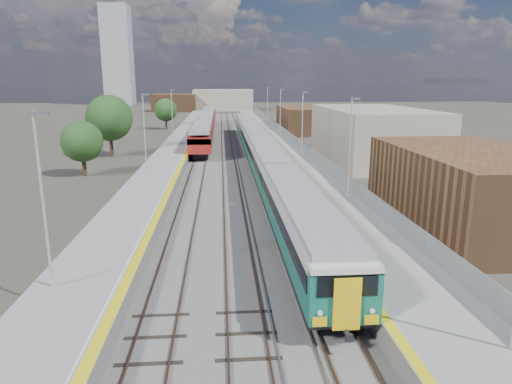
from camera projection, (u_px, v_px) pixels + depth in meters
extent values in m
plane|color=#47443A|center=(243.00, 155.00, 61.32)|extent=(320.00, 320.00, 0.00)
cube|color=#565451|center=(226.00, 152.00, 63.56)|extent=(10.50, 155.00, 0.06)
cube|color=#4C3323|center=(246.00, 149.00, 66.19)|extent=(0.07, 160.00, 0.14)
cube|color=#4C3323|center=(256.00, 149.00, 66.30)|extent=(0.07, 160.00, 0.14)
cube|color=#4C3323|center=(222.00, 149.00, 65.93)|extent=(0.07, 160.00, 0.14)
cube|color=#4C3323|center=(232.00, 149.00, 66.04)|extent=(0.07, 160.00, 0.14)
cube|color=#4C3323|center=(198.00, 149.00, 65.67)|extent=(0.07, 160.00, 0.14)
cube|color=#4C3323|center=(208.00, 149.00, 65.78)|extent=(0.07, 160.00, 0.14)
cube|color=gray|center=(244.00, 149.00, 66.17)|extent=(0.08, 160.00, 0.10)
cube|color=gray|center=(234.00, 149.00, 66.07)|extent=(0.08, 160.00, 0.10)
cube|color=slate|center=(279.00, 148.00, 64.01)|extent=(4.70, 155.00, 1.00)
cube|color=gray|center=(279.00, 145.00, 63.89)|extent=(4.70, 155.00, 0.03)
cube|color=yellow|center=(264.00, 145.00, 63.73)|extent=(0.40, 155.00, 0.01)
cube|color=gray|center=(295.00, 140.00, 63.91)|extent=(0.06, 155.00, 1.20)
cylinder|color=#9EA0A3|center=(350.00, 149.00, 33.55)|extent=(0.12, 0.12, 7.50)
cube|color=#4C4C4F|center=(356.00, 99.00, 32.71)|extent=(0.70, 0.18, 0.14)
cylinder|color=#9EA0A3|center=(302.00, 124.00, 52.93)|extent=(0.12, 0.12, 7.50)
cube|color=#4C4C4F|center=(305.00, 92.00, 52.09)|extent=(0.70, 0.18, 0.14)
cylinder|color=#9EA0A3|center=(280.00, 113.00, 72.31)|extent=(0.12, 0.12, 7.50)
cube|color=#4C4C4F|center=(282.00, 89.00, 71.47)|extent=(0.70, 0.18, 0.14)
cylinder|color=#9EA0A3|center=(268.00, 106.00, 91.69)|extent=(0.12, 0.12, 7.50)
cube|color=#4C4C4F|center=(269.00, 88.00, 90.85)|extent=(0.70, 0.18, 0.14)
cube|color=slate|center=(176.00, 149.00, 62.95)|extent=(4.30, 155.00, 1.00)
cube|color=gray|center=(176.00, 146.00, 62.83)|extent=(4.30, 155.00, 0.03)
cube|color=yellow|center=(190.00, 145.00, 62.97)|extent=(0.45, 155.00, 0.01)
cube|color=silver|center=(187.00, 145.00, 62.94)|extent=(0.08, 155.00, 0.01)
cylinder|color=#9EA0A3|center=(43.00, 203.00, 18.74)|extent=(0.12, 0.12, 7.50)
cube|color=#4C4C4F|center=(39.00, 113.00, 17.89)|extent=(0.70, 0.18, 0.14)
cylinder|color=#9EA0A3|center=(145.00, 133.00, 43.93)|extent=(0.12, 0.12, 7.50)
cube|color=#4C4C4F|center=(145.00, 95.00, 43.09)|extent=(0.70, 0.18, 0.14)
cylinder|color=#9EA0A3|center=(172.00, 114.00, 69.12)|extent=(0.12, 0.12, 7.50)
cube|color=#4C4C4F|center=(173.00, 90.00, 68.28)|extent=(0.70, 0.18, 0.14)
cube|color=brown|center=(472.00, 188.00, 30.73)|extent=(9.00, 16.00, 5.20)
cube|color=#A49483|center=(372.00, 134.00, 56.90)|extent=(11.00, 22.00, 6.40)
cube|color=brown|center=(302.00, 120.00, 88.85)|extent=(8.00, 18.00, 4.80)
cube|color=#A49483|center=(223.00, 100.00, 157.24)|extent=(20.00, 14.00, 7.00)
cube|color=brown|center=(175.00, 103.00, 151.37)|extent=(14.00, 12.00, 5.60)
cube|color=gray|center=(118.00, 56.00, 188.92)|extent=(11.00, 11.00, 40.00)
cube|color=black|center=(299.00, 240.00, 25.90)|extent=(2.58, 18.49, 0.44)
cube|color=#105245|center=(300.00, 228.00, 25.73)|extent=(2.67, 18.49, 1.08)
cube|color=black|center=(300.00, 213.00, 25.52)|extent=(2.73, 18.49, 0.74)
cube|color=silver|center=(300.00, 203.00, 25.39)|extent=(2.67, 18.49, 0.46)
cube|color=gray|center=(300.00, 196.00, 25.29)|extent=(2.37, 18.49, 0.38)
cube|color=black|center=(267.00, 174.00, 44.30)|extent=(2.58, 18.49, 0.44)
cube|color=#105245|center=(267.00, 167.00, 44.12)|extent=(2.67, 18.49, 1.08)
cube|color=black|center=(267.00, 158.00, 43.92)|extent=(2.73, 18.49, 0.74)
cube|color=silver|center=(267.00, 152.00, 43.78)|extent=(2.67, 18.49, 0.46)
cube|color=gray|center=(267.00, 148.00, 43.69)|extent=(2.37, 18.49, 0.38)
cube|color=black|center=(253.00, 147.00, 62.70)|extent=(2.58, 18.49, 0.44)
cube|color=#105245|center=(253.00, 142.00, 62.52)|extent=(2.67, 18.49, 1.08)
cube|color=black|center=(253.00, 135.00, 62.32)|extent=(2.73, 18.49, 0.74)
cube|color=silver|center=(253.00, 131.00, 62.18)|extent=(2.67, 18.49, 0.46)
cube|color=gray|center=(253.00, 128.00, 62.09)|extent=(2.37, 18.49, 0.38)
cube|color=black|center=(245.00, 132.00, 81.10)|extent=(2.58, 18.49, 0.44)
cube|color=#105245|center=(245.00, 128.00, 80.92)|extent=(2.67, 18.49, 1.08)
cube|color=black|center=(245.00, 123.00, 80.72)|extent=(2.73, 18.49, 0.74)
cube|color=silver|center=(245.00, 120.00, 80.58)|extent=(2.67, 18.49, 0.46)
cube|color=gray|center=(245.00, 118.00, 80.49)|extent=(2.37, 18.49, 0.38)
cube|color=#105245|center=(345.00, 297.00, 16.43)|extent=(2.65, 0.57, 1.99)
cube|color=black|center=(347.00, 286.00, 16.02)|extent=(2.18, 0.06, 0.76)
cube|color=#E4B20E|center=(347.00, 304.00, 16.12)|extent=(1.00, 0.09, 1.99)
cube|color=black|center=(202.00, 148.00, 64.38)|extent=(1.92, 16.32, 0.67)
cube|color=maroon|center=(202.00, 137.00, 64.00)|extent=(2.83, 19.21, 2.02)
cube|color=black|center=(202.00, 133.00, 63.88)|extent=(2.89, 19.21, 0.71)
cube|color=gray|center=(202.00, 126.00, 63.64)|extent=(2.53, 19.21, 0.40)
cube|color=black|center=(207.00, 133.00, 83.47)|extent=(1.92, 16.32, 0.67)
cube|color=maroon|center=(206.00, 124.00, 83.09)|extent=(2.83, 19.21, 2.02)
cube|color=black|center=(206.00, 121.00, 82.98)|extent=(2.89, 19.21, 0.71)
cube|color=gray|center=(206.00, 116.00, 82.74)|extent=(2.53, 19.21, 0.40)
cube|color=black|center=(209.00, 123.00, 102.56)|extent=(1.92, 16.32, 0.67)
cube|color=maroon|center=(209.00, 116.00, 102.19)|extent=(2.83, 19.21, 2.02)
cube|color=black|center=(209.00, 114.00, 102.07)|extent=(2.89, 19.21, 0.71)
cube|color=gray|center=(209.00, 109.00, 101.83)|extent=(2.53, 19.21, 0.40)
cylinder|color=#382619|center=(84.00, 166.00, 47.56)|extent=(0.44, 0.44, 2.00)
sphere|color=#25481B|center=(82.00, 141.00, 46.95)|extent=(4.22, 4.22, 4.22)
cylinder|color=#382619|center=(111.00, 146.00, 59.66)|extent=(0.44, 0.44, 2.79)
sphere|color=#25481B|center=(109.00, 118.00, 58.80)|extent=(5.89, 5.89, 5.89)
cylinder|color=#382619|center=(166.00, 124.00, 94.01)|extent=(0.44, 0.44, 2.20)
sphere|color=#25481B|center=(166.00, 110.00, 93.33)|extent=(4.64, 4.64, 4.64)
cylinder|color=#382619|center=(358.00, 130.00, 83.99)|extent=(0.44, 0.44, 1.87)
sphere|color=#25481B|center=(359.00, 117.00, 83.42)|extent=(3.94, 3.94, 3.94)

